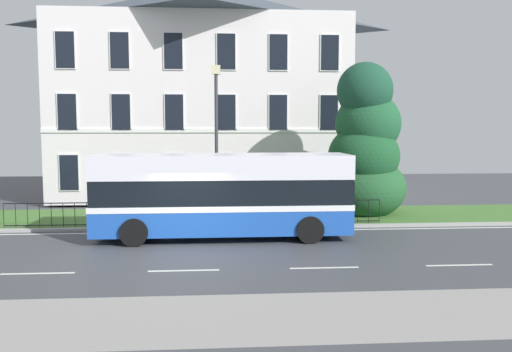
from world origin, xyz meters
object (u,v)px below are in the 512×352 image
Objects in this scene: street_lamp_post at (216,132)px; single_decker_bus at (223,194)px; georgian_townhouse at (203,90)px; evergreen_tree at (365,153)px.

single_decker_bus is at bearing -85.33° from street_lamp_post.
georgian_townhouse reaches higher than street_lamp_post.
evergreen_tree is 0.77× the size of single_decker_bus.
georgian_townhouse is 2.28× the size of evergreen_tree.
evergreen_tree is 7.81m from single_decker_bus.
single_decker_bus is at bearing -85.26° from georgian_townhouse.
georgian_townhouse is 11.80m from evergreen_tree.
georgian_townhouse is at bearing 94.54° from single_decker_bus.
evergreen_tree is at bearing 33.06° from single_decker_bus.
evergreen_tree reaches higher than single_decker_bus.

